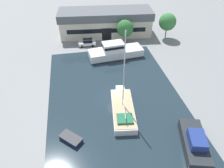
{
  "coord_description": "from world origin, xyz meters",
  "views": [
    {
      "loc": [
        -5.81,
        -28.31,
        24.86
      ],
      "look_at": [
        0.0,
        2.61,
        1.0
      ],
      "focal_mm": 35.0,
      "sensor_mm": 36.0,
      "label": 1
    }
  ],
  "objects": [
    {
      "name": "small_dinghy",
      "position": [
        -7.83,
        -7.92,
        0.34
      ],
      "size": [
        3.47,
        3.43,
        0.67
      ],
      "rotation": [
        0.0,
        0.0,
        3.94
      ],
      "color": "#19234C",
      "rests_on": "water_canal"
    },
    {
      "name": "water_canal",
      "position": [
        0.0,
        0.0,
        0.0
      ],
      "size": [
        22.62,
        34.74,
        0.01
      ],
      "primitive_type": "cube",
      "color": "#1E2D38",
      "rests_on": "ground"
    },
    {
      "name": "motor_cruiser",
      "position": [
        2.82,
        13.81,
        1.28
      ],
      "size": [
        12.42,
        5.22,
        3.51
      ],
      "rotation": [
        0.0,
        0.0,
        1.67
      ],
      "color": "white",
      "rests_on": "water_canal"
    },
    {
      "name": "quay_tree_near_building",
      "position": [
        6.49,
        20.22,
        3.81
      ],
      "size": [
        4.06,
        4.06,
        5.85
      ],
      "color": "brown",
      "rests_on": "ground"
    },
    {
      "name": "quay_tree_by_water",
      "position": [
        17.62,
        21.05,
        4.3
      ],
      "size": [
        4.29,
        4.29,
        6.45
      ],
      "color": "brown",
      "rests_on": "ground"
    },
    {
      "name": "ground_plane",
      "position": [
        0.0,
        0.0,
        0.0
      ],
      "size": [
        440.0,
        440.0,
        0.0
      ],
      "primitive_type": "plane",
      "color": "gray"
    },
    {
      "name": "warehouse_building",
      "position": [
        2.75,
        26.43,
        3.24
      ],
      "size": [
        24.6,
        10.06,
        6.4
      ],
      "rotation": [
        0.0,
        0.0,
        -0.09
      ],
      "color": "beige",
      "rests_on": "ground"
    },
    {
      "name": "cabin_boat",
      "position": [
        8.49,
        -12.19,
        0.97
      ],
      "size": [
        4.85,
        8.17,
        2.62
      ],
      "rotation": [
        0.0,
        0.0,
        -0.26
      ],
      "color": "#23282D",
      "rests_on": "water_canal"
    },
    {
      "name": "sailboat_moored",
      "position": [
        0.56,
        -3.82,
        0.68
      ],
      "size": [
        4.5,
        10.72,
        13.77
      ],
      "rotation": [
        0.0,
        0.0,
        -0.13
      ],
      "color": "silver",
      "rests_on": "water_canal"
    },
    {
      "name": "parked_car",
      "position": [
        -2.81,
        20.4,
        0.82
      ],
      "size": [
        4.17,
        1.9,
        1.65
      ],
      "rotation": [
        0.0,
        0.0,
        1.55
      ],
      "color": "silver",
      "rests_on": "ground"
    }
  ]
}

